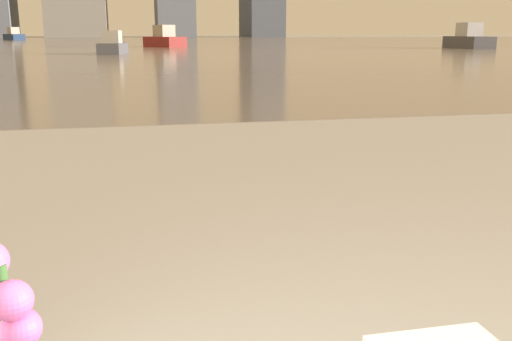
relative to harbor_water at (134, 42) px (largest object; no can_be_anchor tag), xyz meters
name	(u,v)px	position (x,y,z in m)	size (l,w,h in m)	color
harbor_water	(134,42)	(0.00, 0.00, 0.00)	(180.00, 110.00, 0.01)	gray
harbor_boat_1	(468,39)	(21.42, -27.08, 0.59)	(1.87, 4.52, 1.65)	#4C4C51
harbor_boat_2	(164,39)	(1.99, -19.29, 0.55)	(2.96, 4.32, 1.54)	maroon
harbor_boat_3	(113,46)	(-1.29, -32.29, 0.40)	(1.47, 3.14, 1.13)	#4C4C51
harbor_boat_5	(14,35)	(-15.12, 19.38, 0.58)	(3.34, 4.58, 1.64)	navy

